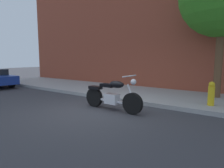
{
  "coord_description": "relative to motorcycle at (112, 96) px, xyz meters",
  "views": [
    {
      "loc": [
        4.03,
        -4.45,
        1.63
      ],
      "look_at": [
        0.44,
        0.49,
        0.84
      ],
      "focal_mm": 31.66,
      "sensor_mm": 36.0,
      "label": 1
    }
  ],
  "objects": [
    {
      "name": "motorcycle",
      "position": [
        0.0,
        0.0,
        0.0
      ],
      "size": [
        2.17,
        0.7,
        1.14
      ],
      "color": "black",
      "rests_on": "ground"
    },
    {
      "name": "ground_plane",
      "position": [
        -0.43,
        -0.49,
        -0.46
      ],
      "size": [
        60.0,
        60.0,
        0.0
      ],
      "primitive_type": "plane",
      "color": "#38383D"
    },
    {
      "name": "building_facade",
      "position": [
        -0.43,
        4.73,
        3.32
      ],
      "size": [
        20.07,
        0.5,
        7.56
      ],
      "primitive_type": "cube",
      "color": "brown",
      "rests_on": "ground"
    },
    {
      "name": "fire_hydrant",
      "position": [
        2.52,
        1.89,
        -0.0
      ],
      "size": [
        0.2,
        0.2,
        0.91
      ],
      "color": "gold",
      "rests_on": "ground"
    },
    {
      "name": "sidewalk",
      "position": [
        -0.43,
        2.79,
        -0.39
      ],
      "size": [
        20.07,
        3.37,
        0.14
      ],
      "primitive_type": "cube",
      "color": "#9E9E9E",
      "rests_on": "ground"
    }
  ]
}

